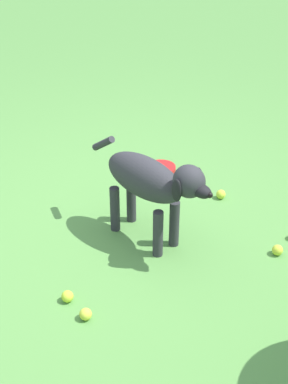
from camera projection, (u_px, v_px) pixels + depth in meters
The scene contains 7 objects.
ground at pixel (117, 234), 3.48m from camera, with size 14.00×14.00×0.00m, color #548C42.
dog at pixel (151, 182), 3.20m from camera, with size 0.94×0.32×0.64m.
tennis_ball_0 at pixel (86, 314), 2.83m from camera, with size 0.07×0.07×0.07m, color #CBD93F.
tennis_ball_1 at pixel (277, 250), 3.29m from camera, with size 0.07×0.07×0.07m, color #C4D339.
tennis_ball_2 at pixel (67, 296), 2.95m from camera, with size 0.07×0.07×0.07m, color #C2E136.
tennis_ball_4 at pixel (221, 194), 3.82m from camera, with size 0.07×0.07×0.07m, color #C1D93B.
water_bowl at pixel (161, 170), 4.12m from camera, with size 0.22×0.22×0.06m, color red.
Camera 1 is at (2.38, -1.52, 2.07)m, focal length 51.32 mm.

